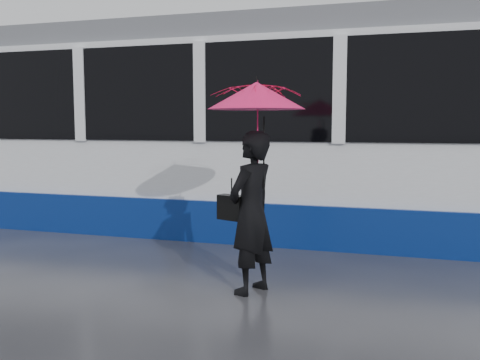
% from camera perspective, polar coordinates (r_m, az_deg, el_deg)
% --- Properties ---
extents(ground, '(90.00, 90.00, 0.00)m').
position_cam_1_polar(ground, '(6.70, -4.36, -9.12)').
color(ground, '#27282C').
rests_on(ground, ground).
extents(rails, '(34.00, 1.51, 0.02)m').
position_cam_1_polar(rails, '(9.01, 1.51, -5.11)').
color(rails, '#3F3D38').
rests_on(rails, ground).
extents(tram, '(26.00, 2.56, 3.35)m').
position_cam_1_polar(tram, '(10.63, -19.65, 5.07)').
color(tram, white).
rests_on(tram, ground).
extents(woman, '(0.59, 0.71, 1.68)m').
position_cam_1_polar(woman, '(5.50, 1.22, -3.50)').
color(woman, black).
rests_on(woman, ground).
extents(umbrella, '(1.27, 1.27, 1.13)m').
position_cam_1_polar(umbrella, '(5.41, 1.76, 6.97)').
color(umbrella, '#F4145F').
rests_on(umbrella, ground).
extents(handbag, '(0.33, 0.23, 0.44)m').
position_cam_1_polar(handbag, '(5.57, -0.90, -2.94)').
color(handbag, black).
rests_on(handbag, ground).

